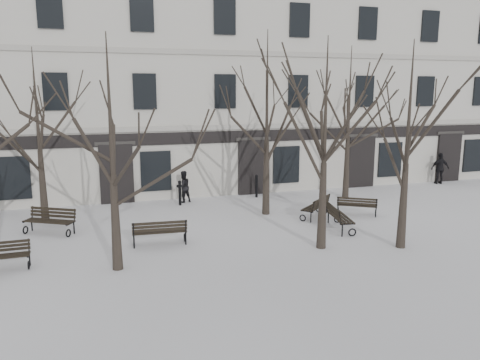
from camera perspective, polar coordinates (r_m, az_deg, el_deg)
name	(u,v)px	position (r m, az deg, el deg)	size (l,w,h in m)	color
ground	(230,247)	(16.73, -1.19, -8.16)	(100.00, 100.00, 0.00)	white
building	(170,89)	(28.50, -8.48, 10.89)	(40.40, 10.20, 11.40)	beige
tree_1	(111,126)	(14.28, -15.51, 6.39)	(4.97, 4.97, 7.10)	black
tree_2	(325,119)	(16.01, 10.36, 7.30)	(5.05, 5.05, 7.21)	black
tree_3	(409,121)	(16.81, 19.89, 6.77)	(4.97, 4.97, 7.10)	black
tree_4	(37,115)	(20.98, -23.51, 7.32)	(5.02, 5.02, 7.17)	black
tree_5	(267,102)	(20.35, 3.31, 9.52)	(5.58, 5.58, 7.97)	black
tree_6	(349,105)	(24.22, 13.18, 8.94)	(5.32, 5.32, 7.61)	black
bench_0	(0,255)	(16.33, -27.22, -8.16)	(1.73, 0.67, 0.86)	black
bench_1	(160,231)	(16.97, -9.76, -6.18)	(1.96, 0.83, 0.96)	black
bench_2	(357,205)	(21.30, 14.07, -2.99)	(1.76, 1.42, 0.87)	black
bench_3	(50,220)	(19.53, -22.14, -4.54)	(2.02, 1.56, 0.98)	black
bench_4	(317,206)	(20.61, 9.32, -3.16)	(1.80, 1.69, 0.93)	black
bench_5	(338,216)	(19.01, 11.90, -4.35)	(1.08, 2.05, 0.99)	black
bollard_a	(180,192)	(22.65, -7.35, -1.46)	(0.16, 0.16, 1.21)	black
bollard_b	(257,185)	(24.15, 2.03, -0.64)	(0.15, 0.15, 1.18)	black
pedestrian_b	(184,202)	(23.38, -6.89, -2.69)	(0.76, 0.59, 1.57)	black
pedestrian_c	(439,184)	(30.15, 23.06, -0.42)	(1.08, 0.45, 1.85)	black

